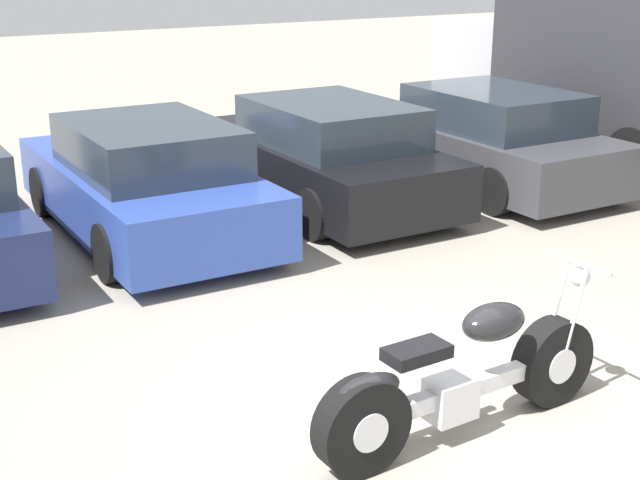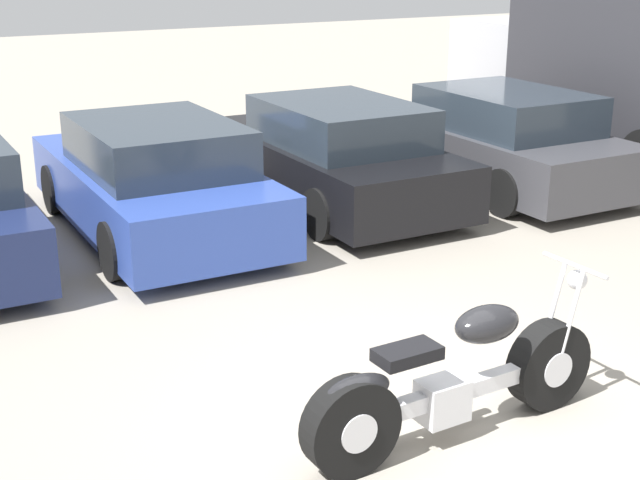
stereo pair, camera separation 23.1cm
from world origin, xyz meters
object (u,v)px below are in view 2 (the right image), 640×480
object	(u,v)px
parked_car_blue	(154,180)
delivery_truck	(638,68)
motorcycle	(453,383)
parked_car_dark_grey	(496,140)
parked_car_black	(333,155)

from	to	relation	value
parked_car_blue	delivery_truck	size ratio (longest dim) A/B	0.70
motorcycle	parked_car_dark_grey	size ratio (longest dim) A/B	0.55
motorcycle	delivery_truck	world-z (taller)	delivery_truck
motorcycle	parked_car_black	size ratio (longest dim) A/B	0.55
parked_car_blue	parked_car_black	size ratio (longest dim) A/B	1.00
parked_car_black	parked_car_dark_grey	xyz separation A→B (m)	(2.49, -0.29, 0.00)
parked_car_black	parked_car_dark_grey	bearing A→B (deg)	-6.62
motorcycle	parked_car_dark_grey	xyz separation A→B (m)	(4.65, 5.29, 0.22)
parked_car_dark_grey	parked_car_black	bearing A→B (deg)	173.38
parked_car_black	delivery_truck	bearing A→B (deg)	-3.14
motorcycle	parked_car_blue	size ratio (longest dim) A/B	0.55
delivery_truck	parked_car_blue	bearing A→B (deg)	178.74
motorcycle	delivery_truck	xyz separation A→B (m)	(7.32, 5.30, 1.07)
motorcycle	parked_car_dark_grey	distance (m)	7.05
parked_car_black	delivery_truck	world-z (taller)	delivery_truck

